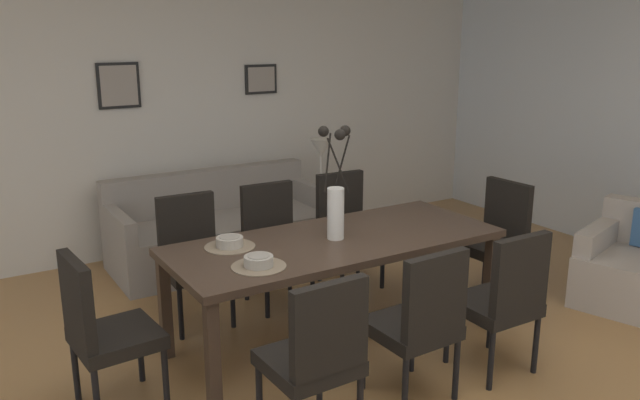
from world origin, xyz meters
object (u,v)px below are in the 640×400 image
at_px(dining_table, 335,248).
at_px(framed_picture_left, 119,86).
at_px(bowl_near_right, 230,241).
at_px(dining_chair_mid_right, 346,223).
at_px(sofa, 221,232).
at_px(centerpiece_vase, 336,197).
at_px(dining_chair_near_left, 317,352).
at_px(dining_chair_head_west, 101,326).
at_px(dining_chair_mid_left, 504,296).
at_px(dining_chair_head_east, 497,234).
at_px(dining_chair_near_right, 192,253).
at_px(dining_chair_far_right, 274,238).
at_px(framed_picture_center, 261,79).
at_px(side_table, 321,215).
at_px(dining_chair_far_left, 420,318).
at_px(bowl_near_left, 259,260).
at_px(table_lamp, 321,153).

bearing_deg(dining_table, framed_picture_left, 105.95).
bearing_deg(framed_picture_left, bowl_near_right, -89.10).
relative_size(dining_chair_mid_right, sofa, 0.47).
bearing_deg(sofa, dining_chair_mid_right, -55.67).
bearing_deg(centerpiece_vase, sofa, 90.80).
distance_m(dining_chair_near_left, sofa, 2.85).
bearing_deg(dining_chair_head_west, dining_chair_mid_left, -21.59).
distance_m(dining_chair_head_west, dining_chair_head_east, 3.04).
bearing_deg(dining_chair_near_right, dining_chair_near_left, -90.15).
bearing_deg(sofa, dining_table, -89.23).
xyz_separation_m(dining_chair_near_left, dining_chair_mid_right, (1.35, 1.75, 0.00)).
height_order(dining_chair_far_right, dining_chair_mid_left, same).
bearing_deg(sofa, framed_picture_center, 37.36).
height_order(dining_chair_far_right, dining_chair_head_east, same).
bearing_deg(dining_chair_near_right, dining_chair_far_right, -0.17).
bearing_deg(centerpiece_vase, dining_chair_mid_left, -54.06).
height_order(dining_chair_near_left, framed_picture_left, framed_picture_left).
bearing_deg(bowl_near_right, dining_chair_near_right, 91.64).
xyz_separation_m(dining_chair_near_left, dining_chair_near_right, (0.00, 1.73, 0.00)).
xyz_separation_m(dining_chair_near_left, dining_chair_far_right, (0.66, 1.72, 0.00)).
relative_size(dining_table, dining_chair_head_east, 2.39).
bearing_deg(side_table, dining_chair_far_right, -135.29).
height_order(dining_chair_far_left, centerpiece_vase, centerpiece_vase).
xyz_separation_m(dining_chair_far_right, bowl_near_left, (-0.64, -1.04, 0.27)).
bearing_deg(bowl_near_left, table_lamp, 50.78).
xyz_separation_m(dining_chair_far_left, table_lamp, (1.07, 2.78, 0.38)).
bearing_deg(dining_chair_head_east, bowl_near_left, -174.31).
distance_m(table_lamp, framed_picture_center, 0.94).
relative_size(dining_chair_mid_right, framed_picture_left, 2.31).
bearing_deg(dining_chair_near_left, bowl_near_right, 88.81).
bearing_deg(sofa, dining_chair_head_east, -50.46).
xyz_separation_m(dining_chair_near_right, dining_chair_head_east, (2.20, -0.83, 0.00)).
bearing_deg(dining_chair_near_left, bowl_near_left, 88.09).
distance_m(dining_chair_head_west, bowl_near_right, 0.93).
bearing_deg(dining_chair_head_east, dining_chair_far_left, -150.13).
distance_m(dining_chair_far_right, framed_picture_center, 2.05).
distance_m(dining_chair_far_left, framed_picture_center, 3.52).
distance_m(dining_chair_near_left, centerpiece_vase, 1.23).
relative_size(dining_table, dining_chair_far_left, 2.39).
relative_size(dining_chair_mid_right, table_lamp, 1.80).
bearing_deg(framed_picture_left, dining_chair_far_left, -77.86).
bearing_deg(dining_chair_far_left, bowl_near_right, 122.46).
relative_size(dining_chair_near_left, dining_chair_mid_right, 1.00).
xyz_separation_m(dining_chair_head_east, bowl_near_left, (-2.18, -0.22, 0.27)).
xyz_separation_m(dining_table, dining_chair_head_east, (1.52, 0.01, -0.16)).
bearing_deg(dining_chair_far_right, bowl_near_right, -135.24).
distance_m(bowl_near_right, framed_picture_center, 2.73).
bearing_deg(dining_chair_far_left, dining_chair_mid_left, -2.62).
relative_size(dining_chair_near_left, framed_picture_center, 2.73).
bearing_deg(side_table, bowl_near_left, -129.22).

